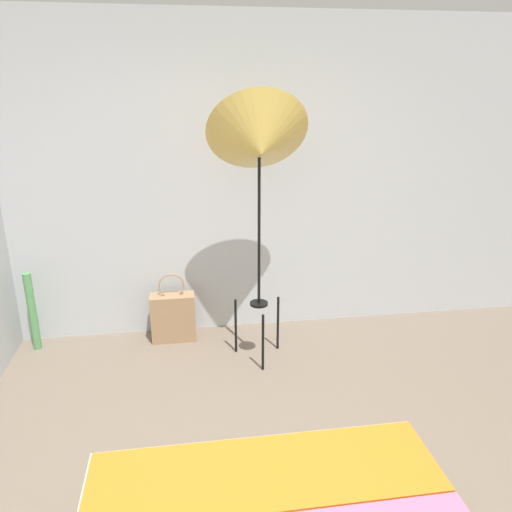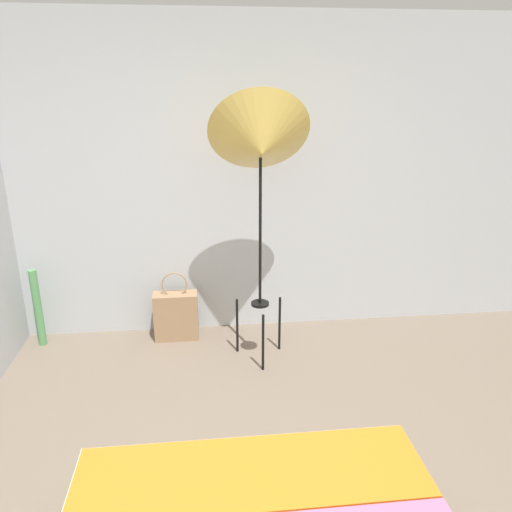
{
  "view_description": "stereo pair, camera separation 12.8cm",
  "coord_description": "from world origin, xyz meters",
  "views": [
    {
      "loc": [
        -0.33,
        -1.65,
        2.07
      ],
      "look_at": [
        0.16,
        1.6,
        0.92
      ],
      "focal_mm": 35.0,
      "sensor_mm": 36.0,
      "label": 1
    },
    {
      "loc": [
        -0.2,
        -1.67,
        2.07
      ],
      "look_at": [
        0.16,
        1.6,
        0.92
      ],
      "focal_mm": 35.0,
      "sensor_mm": 36.0,
      "label": 2
    }
  ],
  "objects": [
    {
      "name": "photo_umbrella",
      "position": [
        0.21,
        1.81,
        1.67
      ],
      "size": [
        0.73,
        0.62,
        2.05
      ],
      "color": "black",
      "rests_on": "ground_plane"
    },
    {
      "name": "wall_back",
      "position": [
        0.0,
        2.4,
        1.3
      ],
      "size": [
        8.0,
        0.05,
        2.6
      ],
      "color": "#B7BCC1",
      "rests_on": "ground_plane"
    },
    {
      "name": "paper_roll",
      "position": [
        -1.57,
        2.21,
        0.33
      ],
      "size": [
        0.06,
        0.06,
        0.66
      ],
      "color": "#56995B",
      "rests_on": "ground_plane"
    },
    {
      "name": "tote_bag",
      "position": [
        -0.46,
        2.2,
        0.21
      ],
      "size": [
        0.37,
        0.16,
        0.6
      ],
      "color": "#9E7A56",
      "rests_on": "ground_plane"
    }
  ]
}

